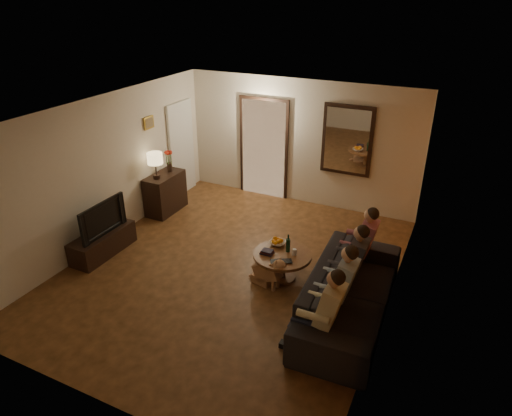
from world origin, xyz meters
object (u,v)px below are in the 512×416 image
at_px(sofa, 350,293).
at_px(person_a, 324,317).
at_px(person_d, 361,248).
at_px(coffee_table, 282,266).
at_px(person_b, 338,290).
at_px(wine_bottle, 288,243).
at_px(person_c, 350,267).
at_px(tv, 99,217).
at_px(bowl, 277,243).
at_px(table_lamp, 156,166).
at_px(tv_stand, 103,243).
at_px(dresser, 165,193).
at_px(laptop, 281,263).
at_px(dog, 267,270).

bearing_deg(sofa, person_a, 171.18).
xyz_separation_m(person_d, coffee_table, (-1.10, -0.46, -0.38)).
height_order(person_b, wine_bottle, person_b).
bearing_deg(person_d, coffee_table, -157.49).
xyz_separation_m(person_c, person_d, (0.00, 0.60, 0.00)).
xyz_separation_m(person_a, coffee_table, (-1.10, 1.34, -0.38)).
distance_m(tv, bowl, 3.05).
relative_size(table_lamp, person_a, 0.45).
relative_size(coffee_table, bowl, 3.55).
bearing_deg(bowl, tv_stand, -163.34).
bearing_deg(table_lamp, tv_stand, -90.00).
distance_m(bowl, wine_bottle, 0.29).
relative_size(coffee_table, wine_bottle, 2.97).
bearing_deg(dresser, tv, -90.00).
xyz_separation_m(table_lamp, tv, (0.00, -1.63, -0.37)).
height_order(tv, person_d, person_d).
distance_m(person_c, bowl, 1.34).
distance_m(sofa, laptop, 1.12).
xyz_separation_m(sofa, person_c, (-0.10, 0.30, 0.22)).
bearing_deg(person_a, dresser, 148.81).
bearing_deg(laptop, tv_stand, 157.09).
relative_size(tv, person_c, 0.85).
bearing_deg(wine_bottle, dresser, 160.71).
bearing_deg(person_a, tv, 170.68).
bearing_deg(dog, bowl, 107.88).
xyz_separation_m(tv_stand, coffee_table, (3.10, 0.65, 0.02)).
distance_m(bowl, laptop, 0.57).
bearing_deg(person_b, laptop, 155.30).
xyz_separation_m(person_a, bowl, (-1.28, 1.56, -0.12)).
height_order(tv, bowl, tv).
height_order(bowl, wine_bottle, wine_bottle).
height_order(person_a, dog, person_a).
bearing_deg(tv_stand, dog, 7.06).
bearing_deg(person_c, person_b, -90.00).
bearing_deg(person_c, dog, -173.38).
height_order(person_b, bowl, person_b).
distance_m(table_lamp, wine_bottle, 3.30).
bearing_deg(person_d, person_a, -90.00).
height_order(person_d, bowl, person_d).
bearing_deg(table_lamp, coffee_table, -17.58).
xyz_separation_m(person_a, dog, (-1.23, 1.06, -0.32)).
distance_m(person_d, bowl, 1.31).
height_order(person_d, laptop, person_d).
bearing_deg(sofa, bowl, 61.96).
bearing_deg(tv_stand, wine_bottle, 13.45).
height_order(person_b, dog, person_b).
bearing_deg(person_b, tv_stand, 178.78).
xyz_separation_m(tv_stand, dog, (2.97, 0.37, 0.08)).
distance_m(tv, laptop, 3.23).
bearing_deg(bowl, person_c, -15.74).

